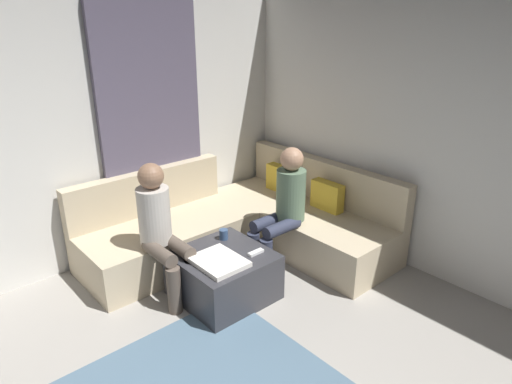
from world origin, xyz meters
The scene contains 9 objects.
wall_left centered at (-2.94, 0.00, 1.35)m, with size 0.12×6.00×2.70m, color silver.
curtain_panel centered at (-2.84, 1.30, 1.25)m, with size 0.06×1.10×2.50m, color #595166.
sectional_couch centered at (-2.08, 1.88, 0.28)m, with size 2.10×2.55×0.87m.
ottoman centered at (-1.54, 1.17, 0.21)m, with size 0.76×0.76×0.42m, color #333338.
folded_blanket centered at (-1.44, 1.05, 0.44)m, with size 0.44×0.36×0.04m, color white.
coffee_mug centered at (-1.76, 1.35, 0.47)m, with size 0.08×0.08×0.10m, color #334C72.
game_remote centered at (-1.36, 1.39, 0.43)m, with size 0.05×0.15×0.02m, color white.
person_on_couch_back centered at (-1.58, 1.93, 0.66)m, with size 0.30×0.60×1.20m.
person_on_couch_side centered at (-1.93, 0.81, 0.66)m, with size 0.60×0.30×1.20m.
Camera 1 is at (1.22, -0.89, 2.37)m, focal length 31.89 mm.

